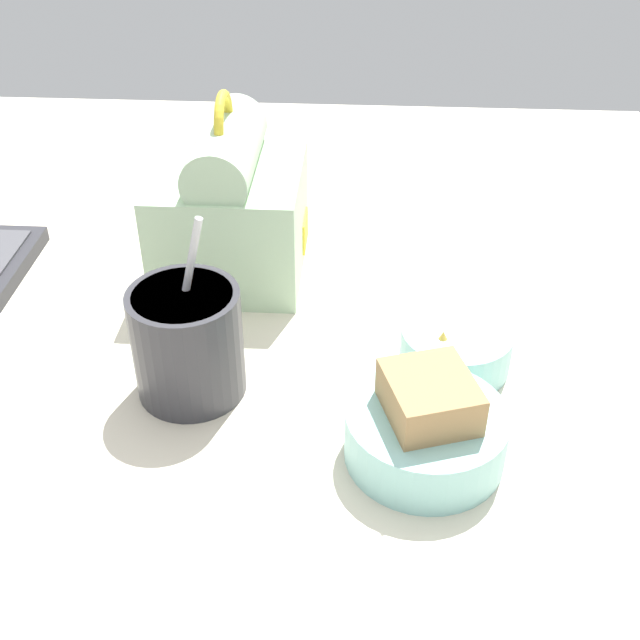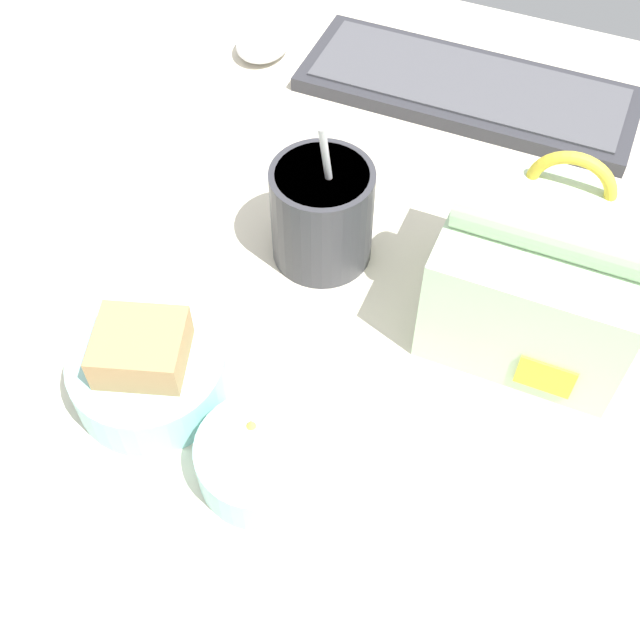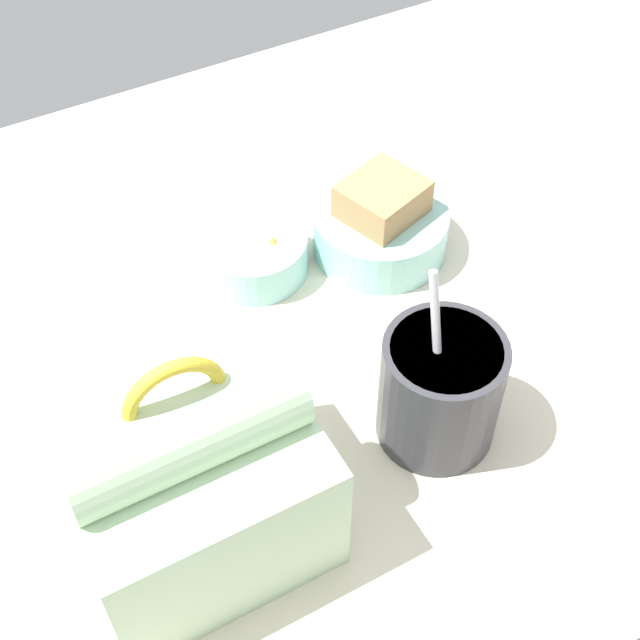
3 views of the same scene
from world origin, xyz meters
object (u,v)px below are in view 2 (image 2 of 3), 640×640
lunch_bag (543,268)px  soup_cup (322,213)px  bento_bowl_snacks (261,458)px  bento_bowl_sandwich (148,371)px  computer_mouse (263,42)px  keyboard (468,89)px

lunch_bag → soup_cup: lunch_bag is taller
lunch_bag → soup_cup: (-21.42, 0.72, -2.21)cm
lunch_bag → bento_bowl_snacks: bearing=-124.5°
bento_bowl_sandwich → computer_mouse: (-12.52, 49.72, -1.49)cm
lunch_bag → soup_cup: size_ratio=1.17×
keyboard → lunch_bag: (15.05, -30.93, 6.76)cm
soup_cup → computer_mouse: 34.98cm
bento_bowl_sandwich → lunch_bag: bearing=35.4°
keyboard → bento_bowl_sandwich: size_ratio=2.96×
lunch_bag → soup_cup: 21.54cm
soup_cup → bento_bowl_sandwich: (-7.48, -21.29, -2.44)cm
keyboard → soup_cup: 31.21cm
soup_cup → lunch_bag: bearing=-1.9°
lunch_bag → bento_bowl_sandwich: (-28.89, -20.57, -4.64)cm
keyboard → lunch_bag: bearing=-64.1°
lunch_bag → bento_bowl_snacks: 29.60cm
soup_cup → bento_bowl_snacks: size_ratio=1.67×
keyboard → computer_mouse: (-26.37, -1.78, 0.62)cm
keyboard → bento_bowl_sandwich: bento_bowl_sandwich is taller
bento_bowl_sandwich → soup_cup: bearing=70.6°
lunch_bag → bento_bowl_sandwich: size_ratio=1.54×
lunch_bag → bento_bowl_snacks: lunch_bag is taller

